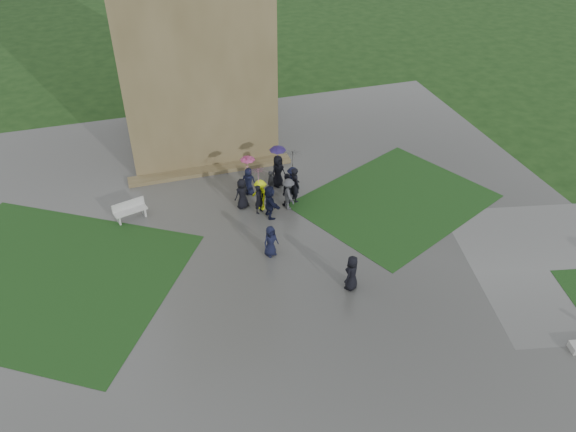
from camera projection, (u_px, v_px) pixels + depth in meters
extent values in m
plane|color=black|center=(260.00, 301.00, 22.89)|extent=(120.00, 120.00, 0.00)
cube|color=#3B3B39|center=(248.00, 270.00, 24.44)|extent=(34.00, 34.00, 0.02)
cube|color=black|center=(44.00, 279.00, 23.95)|extent=(14.10, 13.46, 0.01)
cube|color=black|center=(395.00, 201.00, 28.78)|extent=(11.12, 10.15, 0.01)
cube|color=brown|center=(211.00, 170.00, 31.03)|extent=(9.00, 0.80, 0.22)
cube|color=#B4B4AF|center=(131.00, 211.00, 27.21)|extent=(1.68, 0.91, 0.06)
cube|color=#B4B4AF|center=(119.00, 219.00, 27.07)|extent=(0.20, 0.44, 0.45)
cube|color=#B4B4AF|center=(144.00, 211.00, 27.64)|extent=(0.20, 0.44, 0.45)
cube|color=#B4B4AF|center=(128.00, 205.00, 27.22)|extent=(1.56, 0.50, 0.43)
imported|color=black|center=(295.00, 185.00, 28.25)|extent=(0.56, 0.76, 1.91)
imported|color=black|center=(293.00, 181.00, 28.89)|extent=(0.82, 1.11, 1.55)
imported|color=black|center=(278.00, 171.00, 29.45)|extent=(1.04, 0.94, 1.77)
imported|color=#3C3D41|center=(271.00, 183.00, 28.79)|extent=(0.54, 0.88, 1.45)
imported|color=black|center=(249.00, 181.00, 28.87)|extent=(0.89, 0.80, 1.52)
imported|color=black|center=(242.00, 194.00, 27.83)|extent=(0.95, 0.82, 1.63)
imported|color=#CFE70D|center=(261.00, 195.00, 27.67)|extent=(1.01, 1.22, 1.69)
imported|color=black|center=(259.00, 199.00, 27.51)|extent=(0.67, 0.65, 1.55)
imported|color=black|center=(270.00, 202.00, 27.13)|extent=(0.70, 1.67, 1.76)
imported|color=#3C3D41|center=(288.00, 194.00, 27.77)|extent=(0.68, 1.14, 1.68)
imported|color=black|center=(287.00, 189.00, 27.96)|extent=(1.15, 1.22, 1.83)
imported|color=pink|center=(258.00, 176.00, 26.72)|extent=(0.85, 0.85, 0.78)
imported|color=#4A348F|center=(278.00, 152.00, 28.80)|extent=(0.83, 0.83, 0.72)
imported|color=black|center=(293.00, 159.00, 28.13)|extent=(0.98, 0.98, 0.90)
imported|color=pink|center=(248.00, 162.00, 28.19)|extent=(0.72, 0.72, 0.64)
imported|color=black|center=(271.00, 241.00, 24.83)|extent=(0.89, 0.76, 1.53)
imported|color=black|center=(352.00, 273.00, 23.04)|extent=(0.96, 0.94, 1.64)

